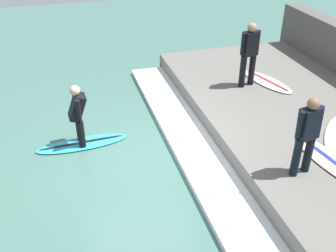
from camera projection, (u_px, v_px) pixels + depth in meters
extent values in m
plane|color=#426B60|center=(140.00, 158.00, 8.45)|extent=(28.00, 28.00, 0.00)
cube|color=#66635E|center=(301.00, 123.00, 9.24)|extent=(4.40, 9.33, 0.48)
cube|color=white|center=(193.00, 147.00, 8.70)|extent=(0.96, 8.86, 0.13)
ellipsoid|color=#2DADD1|center=(82.00, 144.00, 8.87)|extent=(2.06, 0.65, 0.06)
ellipsoid|color=black|center=(82.00, 142.00, 8.86)|extent=(1.87, 0.20, 0.01)
cylinder|color=black|center=(81.00, 134.00, 8.58)|extent=(0.15, 0.15, 0.63)
cylinder|color=black|center=(79.00, 127.00, 8.81)|extent=(0.15, 0.15, 0.63)
cube|color=black|center=(77.00, 107.00, 8.38)|extent=(0.43, 0.39, 0.62)
sphere|color=tan|center=(75.00, 90.00, 8.18)|extent=(0.22, 0.22, 0.22)
cylinder|color=black|center=(78.00, 110.00, 8.19)|extent=(0.11, 0.19, 0.52)
cylinder|color=black|center=(75.00, 101.00, 8.54)|extent=(0.11, 0.19, 0.52)
cylinder|color=black|center=(252.00, 69.00, 10.30)|extent=(0.16, 0.16, 0.85)
cylinder|color=black|center=(243.00, 72.00, 10.17)|extent=(0.16, 0.16, 0.85)
cube|color=black|center=(250.00, 44.00, 9.86)|extent=(0.44, 0.33, 0.61)
sphere|color=#A87A5B|center=(252.00, 28.00, 9.65)|extent=(0.23, 0.23, 0.23)
cylinder|color=black|center=(257.00, 41.00, 9.93)|extent=(0.11, 0.12, 0.54)
cylinder|color=black|center=(243.00, 44.00, 9.75)|extent=(0.11, 0.12, 0.54)
ellipsoid|color=silver|center=(267.00, 81.00, 10.59)|extent=(1.04, 1.81, 0.06)
ellipsoid|color=#B21E1E|center=(267.00, 80.00, 10.57)|extent=(0.54, 1.55, 0.01)
cylinder|color=black|center=(308.00, 153.00, 7.11)|extent=(0.15, 0.15, 0.77)
cylinder|color=black|center=(296.00, 157.00, 7.00)|extent=(0.15, 0.15, 0.77)
cube|color=black|center=(309.00, 123.00, 6.70)|extent=(0.40, 0.30, 0.57)
sphere|color=#846047|center=(314.00, 104.00, 6.51)|extent=(0.21, 0.21, 0.21)
cylinder|color=black|center=(319.00, 119.00, 6.77)|extent=(0.11, 0.12, 0.50)
cylinder|color=black|center=(300.00, 125.00, 6.61)|extent=(0.11, 0.12, 0.50)
ellipsoid|color=beige|center=(332.00, 162.00, 7.48)|extent=(0.82, 2.05, 0.06)
ellipsoid|color=navy|center=(332.00, 160.00, 7.46)|extent=(0.34, 1.83, 0.01)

